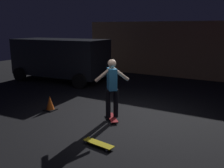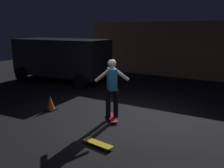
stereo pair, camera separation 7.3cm
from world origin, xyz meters
TOP-DOWN VIEW (x-y plane):
  - ground_plane at (0.00, 0.00)m, footprint 28.00×28.00m
  - low_building at (1.05, 9.03)m, footprint 13.38×4.11m
  - parked_van at (-5.08, 3.37)m, footprint 4.72×2.46m
  - skateboard_ridden at (-0.22, 0.00)m, footprint 0.67×0.71m
  - skateboard_spare at (0.32, -1.55)m, footprint 0.80×0.30m
  - skater at (-0.22, 0.00)m, footprint 0.79×0.72m
  - traffic_cone at (-2.35, -0.26)m, footprint 0.34×0.34m

SIDE VIEW (x-z plane):
  - ground_plane at x=0.00m, z-range 0.00..0.00m
  - skateboard_ridden at x=-0.22m, z-range 0.02..0.09m
  - skateboard_spare at x=0.32m, z-range 0.02..0.09m
  - traffic_cone at x=-2.35m, z-range -0.02..0.44m
  - skater at x=-0.22m, z-range 0.20..1.87m
  - parked_van at x=-5.08m, z-range 0.15..2.18m
  - low_building at x=1.05m, z-range 0.00..2.89m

